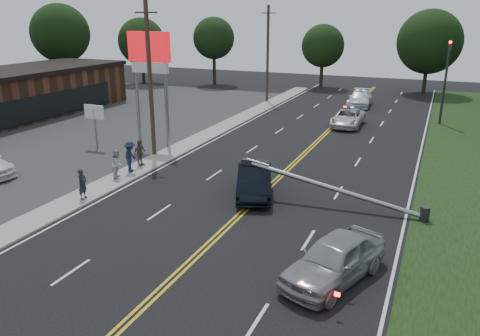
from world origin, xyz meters
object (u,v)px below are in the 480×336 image
at_px(fallen_streetlight, 341,190).
at_px(crashed_sedan, 254,180).
at_px(emergency_b, 360,99).
at_px(bystander_a, 82,184).
at_px(small_sign, 94,116).
at_px(utility_pole_far, 268,54).
at_px(pylon_sign, 150,62).
at_px(utility_pole_mid, 150,80).
at_px(bystander_d, 140,153).
at_px(traffic_signal, 446,75).
at_px(waiting_sedan, 334,259).
at_px(bystander_c, 130,157).
at_px(emergency_a, 348,118).
at_px(bystander_b, 118,163).

bearing_deg(fallen_streetlight, crashed_sedan, 179.81).
distance_m(emergency_b, bystander_a, 32.95).
bearing_deg(fallen_streetlight, small_sign, 167.60).
bearing_deg(utility_pole_far, bystander_a, -87.82).
relative_size(pylon_sign, utility_pole_mid, 0.80).
distance_m(utility_pole_mid, crashed_sedan, 10.60).
xyz_separation_m(pylon_sign, emergency_b, (10.94, 21.57, -5.22)).
xyz_separation_m(pylon_sign, bystander_d, (1.89, -4.47, -5.06)).
bearing_deg(utility_pole_mid, bystander_a, -82.08).
height_order(traffic_signal, utility_pole_mid, utility_pole_mid).
xyz_separation_m(fallen_streetlight, waiting_sedan, (1.16, -6.63, -0.10)).
relative_size(crashed_sedan, bystander_c, 2.62).
bearing_deg(bystander_c, utility_pole_far, -15.93).
bearing_deg(pylon_sign, utility_pole_mid, -56.98).
distance_m(traffic_signal, emergency_a, 9.00).
height_order(crashed_sedan, emergency_a, crashed_sedan).
distance_m(utility_pole_mid, bystander_b, 6.43).
xyz_separation_m(utility_pole_mid, bystander_a, (1.15, -8.26, -4.17)).
bearing_deg(bystander_b, crashed_sedan, -101.84).
relative_size(emergency_b, bystander_d, 3.28).
relative_size(small_sign, fallen_streetlight, 0.33).
height_order(bystander_a, bystander_d, bystander_d).
bearing_deg(utility_pole_far, utility_pole_mid, -90.00).
bearing_deg(bystander_b, small_sign, 30.64).
bearing_deg(utility_pole_mid, bystander_c, -77.86).
distance_m(fallen_streetlight, bystander_a, 12.96).
distance_m(pylon_sign, traffic_signal, 24.75).
xyz_separation_m(emergency_a, bystander_b, (-9.53, -18.81, 0.26)).
xyz_separation_m(fallen_streetlight, emergency_b, (-3.74, 27.57, -0.14)).
bearing_deg(traffic_signal, fallen_streetlight, -100.59).
height_order(emergency_a, bystander_a, bystander_a).
height_order(fallen_streetlight, bystander_c, bystander_c).
height_order(crashed_sedan, bystander_d, bystander_d).
height_order(pylon_sign, fallen_streetlight, pylon_sign).
relative_size(crashed_sedan, waiting_sedan, 1.02).
bearing_deg(emergency_a, utility_pole_mid, -126.69).
xyz_separation_m(crashed_sedan, emergency_a, (1.43, 17.93, -0.11)).
height_order(utility_pole_mid, emergency_a, utility_pole_mid).
height_order(pylon_sign, bystander_c, pylon_sign).
height_order(utility_pole_mid, bystander_d, utility_pole_mid).
bearing_deg(bystander_c, crashed_sedan, -109.71).
height_order(traffic_signal, crashed_sedan, traffic_signal).
bearing_deg(utility_pole_mid, waiting_sedan, -36.17).
height_order(small_sign, emergency_a, small_sign).
xyz_separation_m(small_sign, bystander_b, (5.54, -4.87, -1.37)).
xyz_separation_m(crashed_sedan, bystander_d, (-8.25, 1.51, 0.13)).
distance_m(pylon_sign, waiting_sedan, 20.92).
xyz_separation_m(small_sign, emergency_a, (15.07, 13.94, -1.63)).
bearing_deg(utility_pole_far, traffic_signal, -12.89).
xyz_separation_m(emergency_a, emergency_b, (-0.63, 9.63, 0.08)).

